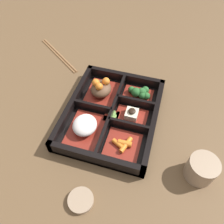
{
  "coord_description": "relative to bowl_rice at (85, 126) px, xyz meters",
  "views": [
    {
      "loc": [
        -0.36,
        -0.11,
        0.5
      ],
      "look_at": [
        0.0,
        0.0,
        0.03
      ],
      "focal_mm": 35.0,
      "sensor_mm": 36.0,
      "label": 1
    }
  ],
  "objects": [
    {
      "name": "bento_base",
      "position": [
        0.07,
        -0.05,
        -0.02
      ],
      "size": [
        0.3,
        0.25,
        0.01
      ],
      "color": "black",
      "rests_on": "ground_plane"
    },
    {
      "name": "bowl_tofu",
      "position": [
        0.08,
        -0.11,
        -0.01
      ],
      "size": [
        0.06,
        0.09,
        0.03
      ],
      "color": "maroon",
      "rests_on": "bento_base"
    },
    {
      "name": "bowl_stew",
      "position": [
        0.14,
        0.0,
        0.0
      ],
      "size": [
        0.12,
        0.09,
        0.06
      ],
      "color": "maroon",
      "rests_on": "bento_base"
    },
    {
      "name": "tea_cup",
      "position": [
        -0.04,
        -0.3,
        0.0
      ],
      "size": [
        0.07,
        0.07,
        0.06
      ],
      "color": "gray",
      "rests_on": "ground_plane"
    },
    {
      "name": "bowl_pickles",
      "position": [
        0.06,
        -0.05,
        -0.01
      ],
      "size": [
        0.04,
        0.04,
        0.01
      ],
      "color": "maroon",
      "rests_on": "bento_base"
    },
    {
      "name": "sauce_dish",
      "position": [
        -0.17,
        -0.06,
        -0.02
      ],
      "size": [
        0.06,
        0.06,
        0.01
      ],
      "color": "gray",
      "rests_on": "ground_plane"
    },
    {
      "name": "bowl_carrots",
      "position": [
        -0.02,
        -0.11,
        -0.01
      ],
      "size": [
        0.08,
        0.09,
        0.02
      ],
      "color": "maroon",
      "rests_on": "bento_base"
    },
    {
      "name": "chopsticks",
      "position": [
        0.28,
        0.21,
        -0.02
      ],
      "size": [
        0.15,
        0.2,
        0.01
      ],
      "color": "brown",
      "rests_on": "ground_plane"
    },
    {
      "name": "bowl_greens",
      "position": [
        0.16,
        -0.11,
        -0.0
      ],
      "size": [
        0.06,
        0.09,
        0.03
      ],
      "color": "maroon",
      "rests_on": "bento_base"
    },
    {
      "name": "ground_plane",
      "position": [
        0.07,
        -0.05,
        -0.03
      ],
      "size": [
        3.0,
        3.0,
        0.0
      ],
      "primitive_type": "plane",
      "color": "brown"
    },
    {
      "name": "bento_rim",
      "position": [
        0.07,
        -0.06,
        -0.01
      ],
      "size": [
        0.3,
        0.25,
        0.04
      ],
      "color": "black",
      "rests_on": "ground_plane"
    },
    {
      "name": "bowl_rice",
      "position": [
        0.0,
        0.0,
        0.0
      ],
      "size": [
        0.12,
        0.09,
        0.04
      ],
      "color": "maroon",
      "rests_on": "bento_base"
    }
  ]
}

